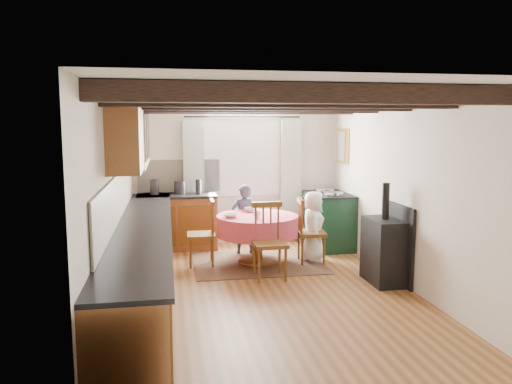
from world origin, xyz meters
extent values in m
cube|color=#A45E36|center=(0.00, 0.00, 0.00)|extent=(3.60, 5.50, 0.00)
cube|color=white|center=(0.00, 0.00, 2.40)|extent=(3.60, 5.50, 0.00)
cube|color=silver|center=(0.00, 2.75, 1.20)|extent=(3.60, 0.00, 2.40)
cube|color=silver|center=(0.00, -2.75, 1.20)|extent=(3.60, 0.00, 2.40)
cube|color=silver|center=(-1.80, 0.00, 1.20)|extent=(0.00, 5.50, 2.40)
cube|color=silver|center=(1.80, 0.00, 1.20)|extent=(0.00, 5.50, 2.40)
cube|color=#38251C|center=(0.00, -2.00, 2.31)|extent=(3.60, 0.16, 0.16)
cube|color=#38251C|center=(0.00, -1.00, 2.31)|extent=(3.60, 0.16, 0.16)
cube|color=#38251C|center=(0.00, 0.00, 2.31)|extent=(3.60, 0.16, 0.16)
cube|color=#38251C|center=(0.00, 1.00, 2.31)|extent=(3.60, 0.16, 0.16)
cube|color=#38251C|center=(0.00, 2.00, 2.31)|extent=(3.60, 0.16, 0.16)
cube|color=beige|center=(-1.78, 0.30, 1.20)|extent=(0.02, 4.50, 0.55)
cube|color=beige|center=(-1.00, 2.73, 1.20)|extent=(1.40, 0.02, 0.55)
cube|color=brown|center=(-1.50, 0.00, 0.44)|extent=(0.60, 5.30, 0.88)
cube|color=brown|center=(-1.05, 2.45, 0.44)|extent=(1.30, 0.60, 0.88)
cube|color=black|center=(-1.48, 0.00, 0.90)|extent=(0.64, 5.30, 0.04)
cube|color=black|center=(-1.05, 2.43, 0.90)|extent=(1.30, 0.64, 0.04)
cube|color=brown|center=(-1.63, 1.20, 1.95)|extent=(0.34, 1.80, 0.90)
cube|color=brown|center=(-1.63, -0.30, 1.90)|extent=(0.34, 0.90, 0.70)
cube|color=white|center=(0.10, 2.73, 1.60)|extent=(1.34, 0.03, 1.54)
cube|color=white|center=(0.10, 2.74, 1.60)|extent=(1.20, 0.01, 1.40)
cube|color=#B5C3A5|center=(-0.75, 2.65, 1.10)|extent=(0.35, 0.10, 2.10)
cube|color=#B5C3A5|center=(0.95, 2.65, 1.10)|extent=(0.35, 0.10, 2.10)
cylinder|color=black|center=(0.10, 2.65, 2.20)|extent=(2.00, 0.03, 0.03)
cube|color=gold|center=(1.77, 2.30, 1.70)|extent=(0.04, 0.50, 0.60)
cylinder|color=silver|center=(1.05, 2.72, 1.70)|extent=(0.30, 0.02, 0.30)
cube|color=#463B2D|center=(0.11, 1.29, 0.01)|extent=(1.90, 1.48, 0.01)
imported|color=#343C51|center=(0.00, 1.91, 0.56)|extent=(0.42, 0.29, 1.13)
imported|color=white|center=(0.97, 1.29, 0.54)|extent=(0.41, 0.57, 1.07)
imported|color=silver|center=(-0.30, 1.21, 0.76)|extent=(0.29, 0.29, 0.05)
imported|color=silver|center=(0.07, 1.64, 0.76)|extent=(0.25, 0.25, 0.06)
imported|color=silver|center=(0.06, 1.10, 0.78)|extent=(0.14, 0.14, 0.10)
cylinder|color=#262628|center=(-1.41, 2.45, 1.05)|extent=(0.15, 0.15, 0.25)
cylinder|color=#262628|center=(-0.99, 2.47, 1.03)|extent=(0.19, 0.19, 0.21)
cylinder|color=#262628|center=(-0.69, 2.37, 1.05)|extent=(0.09, 0.09, 0.25)
camera|label=1|loc=(-1.19, -5.88, 2.06)|focal=35.10mm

